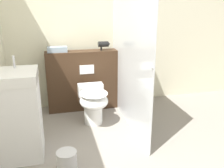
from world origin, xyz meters
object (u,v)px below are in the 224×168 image
hair_drier (104,44)px  toilet (93,102)px  sink_vanity (19,115)px  waste_bin (67,162)px

hair_drier → toilet: bearing=-117.0°
toilet → sink_vanity: size_ratio=0.52×
waste_bin → hair_drier: bearing=65.1°
toilet → sink_vanity: sink_vanity is taller
waste_bin → sink_vanity: bearing=136.5°
toilet → waste_bin: (-0.45, -1.02, -0.21)m
toilet → hair_drier: bearing=63.0°
hair_drier → waste_bin: 1.95m
toilet → waste_bin: bearing=-113.8°
sink_vanity → hair_drier: size_ratio=5.97×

